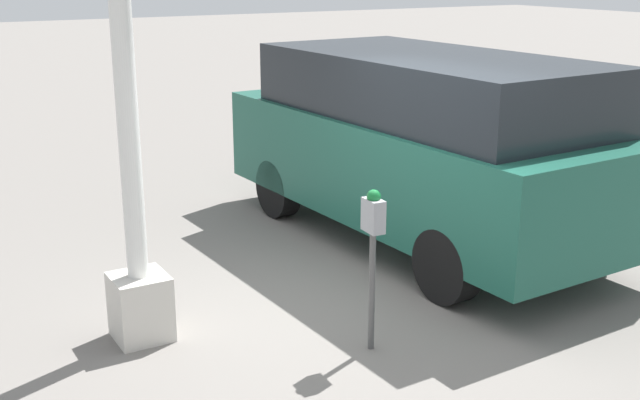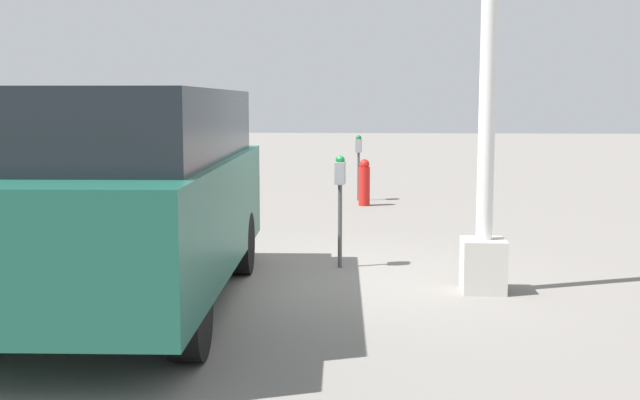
% 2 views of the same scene
% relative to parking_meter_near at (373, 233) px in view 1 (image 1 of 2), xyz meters
% --- Properties ---
extents(ground_plane, '(80.00, 80.00, 0.00)m').
position_rel_parking_meter_near_xyz_m(ground_plane, '(0.68, -0.38, -0.98)').
color(ground_plane, slate).
extents(parking_meter_near, '(0.21, 0.12, 1.33)m').
position_rel_parking_meter_near_xyz_m(parking_meter_near, '(0.00, 0.00, 0.00)').
color(parking_meter_near, '#4C4C4C').
rests_on(parking_meter_near, ground).
extents(lamp_post, '(0.44, 0.44, 6.10)m').
position_rel_parking_meter_near_xyz_m(lamp_post, '(1.12, 1.52, 1.11)').
color(lamp_post, beige).
rests_on(lamp_post, ground).
extents(parked_van, '(5.03, 2.23, 2.07)m').
position_rel_parking_meter_near_xyz_m(parked_van, '(1.96, -1.96, 0.15)').
color(parked_van, '#195142').
rests_on(parked_van, ground).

